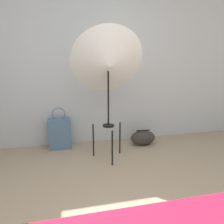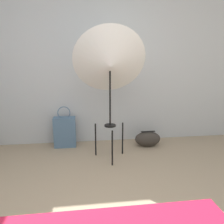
{
  "view_description": "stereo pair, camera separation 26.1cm",
  "coord_description": "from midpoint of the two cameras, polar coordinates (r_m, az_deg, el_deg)",
  "views": [
    {
      "loc": [
        -0.36,
        -1.11,
        1.3
      ],
      "look_at": [
        0.23,
        1.36,
        0.69
      ],
      "focal_mm": 35.0,
      "sensor_mm": 36.0,
      "label": 1
    },
    {
      "loc": [
        -0.1,
        -1.16,
        1.3
      ],
      "look_at": [
        0.23,
        1.36,
        0.69
      ],
      "focal_mm": 35.0,
      "sensor_mm": 36.0,
      "label": 2
    }
  ],
  "objects": [
    {
      "name": "wall_back",
      "position": [
        3.42,
        -9.76,
        13.18
      ],
      "size": [
        8.0,
        0.05,
        2.6
      ],
      "color": "#B7BCC1",
      "rests_on": "ground_plane"
    },
    {
      "name": "duffel_bag",
      "position": [
        3.46,
        5.9,
        -6.71
      ],
      "size": [
        0.39,
        0.23,
        0.24
      ],
      "color": "#332D28",
      "rests_on": "ground_plane"
    },
    {
      "name": "tote_bag",
      "position": [
        3.39,
        -15.67,
        -5.43
      ],
      "size": [
        0.33,
        0.17,
        0.63
      ],
      "color": "slate",
      "rests_on": "ground_plane"
    },
    {
      "name": "photo_umbrella",
      "position": [
        2.76,
        -3.78,
        12.41
      ],
      "size": [
        0.93,
        0.58,
        1.71
      ],
      "color": "black",
      "rests_on": "ground_plane"
    }
  ]
}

